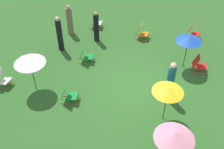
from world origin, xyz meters
TOP-DOWN VIEW (x-y plane):
  - ground_plane at (0.00, 0.00)m, footprint 40.00×40.00m
  - deckchair_1 at (1.28, 2.79)m, footprint 0.56×0.81m
  - deckchair_2 at (-1.42, 2.72)m, footprint 0.55×0.80m
  - deckchair_3 at (-1.13, 5.89)m, footprint 0.57×0.82m
  - deckchair_5 at (1.69, -2.55)m, footprint 0.52×0.79m
  - deckchair_6 at (4.55, -2.32)m, footprint 0.68×0.87m
  - deckchair_7 at (4.48, 3.14)m, footprint 0.51×0.78m
  - deckchair_8 at (3.92, 0.39)m, footprint 0.58×0.82m
  - umbrella_0 at (-1.54, -1.17)m, footprint 1.15×1.15m
  - umbrella_1 at (-1.04, 4.37)m, footprint 1.28×1.28m
  - umbrella_2 at (-3.56, -1.46)m, footprint 1.24×1.24m
  - umbrella_3 at (1.87, -1.89)m, footprint 1.17×1.17m
  - person_0 at (-0.38, -1.28)m, footprint 0.43×0.43m
  - person_1 at (3.17, 2.73)m, footprint 0.31×0.31m
  - person_2 at (1.98, 4.31)m, footprint 0.40×0.40m
  - person_3 at (3.56, 4.33)m, footprint 0.40×0.40m

SIDE VIEW (x-z plane):
  - ground_plane at x=0.00m, z-range 0.00..0.00m
  - deckchair_1 at x=1.28m, z-range -0.05..0.79m
  - deckchair_2 at x=-1.42m, z-range -0.05..0.79m
  - deckchair_3 at x=-1.13m, z-range -0.05..0.79m
  - deckchair_5 at x=1.69m, z-range -0.05..0.79m
  - deckchair_6 at x=4.55m, z-range -0.05..0.79m
  - deckchair_7 at x=4.48m, z-range -0.05..0.79m
  - deckchair_8 at x=3.92m, z-range -0.05..0.79m
  - person_3 at x=3.56m, z-range -0.05..1.66m
  - person_1 at x=3.17m, z-range -0.04..1.67m
  - person_0 at x=-0.38m, z-range -0.04..1.80m
  - person_2 at x=1.98m, z-range -0.04..1.85m
  - umbrella_1 at x=-1.04m, z-range 0.71..2.35m
  - umbrella_0 at x=-1.54m, z-range 0.71..2.35m
  - umbrella_3 at x=1.87m, z-range 0.73..2.42m
  - umbrella_2 at x=-3.56m, z-range 0.74..2.49m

